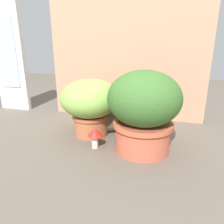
% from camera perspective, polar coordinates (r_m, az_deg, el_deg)
% --- Properties ---
extents(ground_plane, '(6.00, 6.00, 0.00)m').
position_cam_1_polar(ground_plane, '(1.41, -4.22, -6.64)').
color(ground_plane, '#5D5349').
extents(cardboard_backdrop, '(1.28, 0.03, 0.97)m').
position_cam_1_polar(cardboard_backdrop, '(1.70, 3.86, 14.37)').
color(cardboard_backdrop, tan).
rests_on(cardboard_backdrop, ground).
extents(window_panel_white, '(0.31, 0.05, 0.96)m').
position_cam_1_polar(window_panel_white, '(2.17, -26.77, 13.29)').
color(window_panel_white, white).
rests_on(window_panel_white, ground).
extents(grass_planter, '(0.40, 0.40, 0.38)m').
position_cam_1_polar(grass_planter, '(1.37, -6.08, 2.47)').
color(grass_planter, '#AF633D').
rests_on(grass_planter, ground).
extents(leafy_planter, '(0.41, 0.41, 0.47)m').
position_cam_1_polar(leafy_planter, '(1.15, 8.83, 0.93)').
color(leafy_planter, '#C35A41').
rests_on(leafy_planter, ground).
extents(cat, '(0.39, 0.26, 0.32)m').
position_cam_1_polar(cat, '(1.44, -0.59, -0.92)').
color(cat, '#665F50').
rests_on(cat, ground).
extents(mushroom_ornament_red, '(0.09, 0.09, 0.13)m').
position_cam_1_polar(mushroom_ornament_red, '(1.22, -4.83, -6.23)').
color(mushroom_ornament_red, silver).
rests_on(mushroom_ornament_red, ground).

